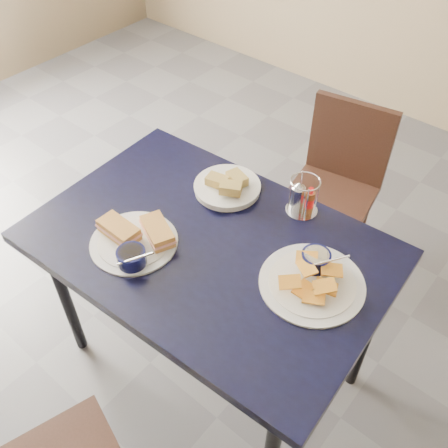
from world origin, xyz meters
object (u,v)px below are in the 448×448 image
Objects in this scene: plantain_plate at (313,276)px; bread_basket at (228,186)px; chair_far at (341,176)px; sandwich_plate at (136,239)px; condiment_caddy at (302,198)px; dining_table at (209,256)px.

plantain_plate is 0.48m from bread_basket.
sandwich_plate is at bearing -99.54° from chair_far.
chair_far is at bearing 80.46° from sandwich_plate.
condiment_caddy is at bearing 17.85° from bread_basket.
dining_table is at bearing -63.71° from bread_basket.
sandwich_plate is (-0.18, -1.07, 0.32)m from chair_far.
dining_table is at bearing -90.56° from chair_far.
condiment_caddy reaches higher than chair_far.
dining_table is 0.94m from chair_far.
sandwich_plate is at bearing -98.08° from bread_basket.
plantain_plate is at bearing -18.28° from bread_basket.
condiment_caddy is at bearing 65.76° from dining_table.
sandwich_plate is 0.57m from plantain_plate.
bread_basket is at bearing 161.72° from plantain_plate.
plantain_plate reaches higher than bread_basket.
dining_table is 1.49× the size of chair_far.
condiment_caddy is at bearing -77.37° from chair_far.
plantain_plate is (0.33, -0.83, 0.31)m from chair_far.
bread_basket is 0.27m from condiment_caddy.
plantain_plate is 0.31m from condiment_caddy.
dining_table is 8.69× the size of condiment_caddy.
condiment_caddy reaches higher than plantain_plate.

